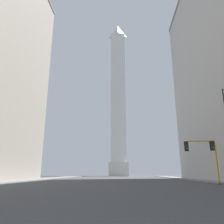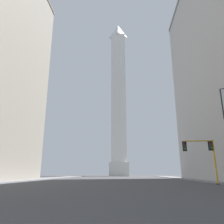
% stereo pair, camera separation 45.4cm
% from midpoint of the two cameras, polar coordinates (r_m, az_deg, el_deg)
% --- Properties ---
extents(sidewalk_left, '(5.00, 113.45, 0.15)m').
position_cam_midpoint_polar(sidewalk_left, '(41.31, -25.56, -15.99)').
color(sidewalk_left, slate).
rests_on(sidewalk_left, ground_plane).
extents(sidewalk_right, '(5.00, 113.45, 0.15)m').
position_cam_midpoint_polar(sidewalk_right, '(39.55, 25.85, -16.04)').
color(sidewalk_right, slate).
rests_on(sidewalk_right, ground_plane).
extents(obelisk, '(8.36, 8.36, 75.21)m').
position_cam_midpoint_polar(obelisk, '(103.23, 1.52, 4.11)').
color(obelisk, silver).
rests_on(obelisk, ground_plane).
extents(traffic_light_mid_right, '(4.15, 0.51, 5.60)m').
position_cam_midpoint_polar(traffic_light_mid_right, '(31.53, 22.77, -9.26)').
color(traffic_light_mid_right, orange).
rests_on(traffic_light_mid_right, ground_plane).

